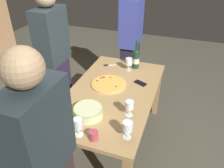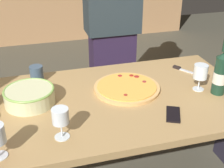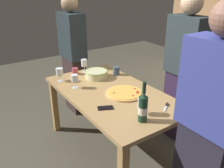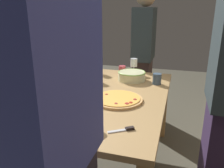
{
  "view_description": "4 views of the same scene",
  "coord_description": "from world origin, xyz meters",
  "px_view_note": "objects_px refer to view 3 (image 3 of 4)",
  "views": [
    {
      "loc": [
        -1.91,
        -0.67,
        2.1
      ],
      "look_at": [
        0.0,
        0.0,
        0.84
      ],
      "focal_mm": 36.19,
      "sensor_mm": 36.0,
      "label": 1
    },
    {
      "loc": [
        -0.41,
        -1.46,
        1.64
      ],
      "look_at": [
        0.0,
        0.0,
        0.84
      ],
      "focal_mm": 49.59,
      "sensor_mm": 36.0,
      "label": 2
    },
    {
      "loc": [
        1.89,
        -1.28,
        1.84
      ],
      "look_at": [
        0.0,
        0.0,
        0.84
      ],
      "focal_mm": 37.76,
      "sensor_mm": 36.0,
      "label": 3
    },
    {
      "loc": [
        1.73,
        0.52,
        1.43
      ],
      "look_at": [
        0.0,
        0.0,
        0.84
      ],
      "focal_mm": 36.59,
      "sensor_mm": 36.0,
      "label": 4
    }
  ],
  "objects_px": {
    "cell_phone": "(105,108)",
    "pizza_knife": "(166,106)",
    "wine_glass_by_bottle": "(84,63)",
    "wine_glass_far_right": "(75,78)",
    "cup_amber": "(75,71)",
    "wine_glass_near_pizza": "(142,103)",
    "wine_glass_far_left": "(60,72)",
    "person_guest_left": "(183,70)",
    "person_guest_right": "(209,125)",
    "serving_bowl": "(96,74)",
    "pizza": "(124,93)",
    "cup_ceramic": "(116,71)",
    "dining_table": "(112,100)",
    "wine_bottle": "(143,107)",
    "person_host": "(73,56)"
  },
  "relations": [
    {
      "from": "dining_table",
      "to": "person_guest_left",
      "type": "relative_size",
      "value": 0.91
    },
    {
      "from": "wine_glass_by_bottle",
      "to": "wine_glass_far_right",
      "type": "xyz_separation_m",
      "value": [
        0.39,
        -0.32,
        -0.01
      ]
    },
    {
      "from": "dining_table",
      "to": "person_guest_right",
      "type": "xyz_separation_m",
      "value": [
        1.1,
        0.1,
        0.24
      ]
    },
    {
      "from": "cell_phone",
      "to": "person_guest_left",
      "type": "bearing_deg",
      "value": 116.19
    },
    {
      "from": "wine_glass_by_bottle",
      "to": "cup_ceramic",
      "type": "relative_size",
      "value": 1.65
    },
    {
      "from": "dining_table",
      "to": "serving_bowl",
      "type": "relative_size",
      "value": 5.78
    },
    {
      "from": "wine_glass_by_bottle",
      "to": "person_guest_left",
      "type": "bearing_deg",
      "value": 40.14
    },
    {
      "from": "person_guest_left",
      "to": "person_guest_right",
      "type": "bearing_deg",
      "value": 65.27
    },
    {
      "from": "wine_glass_near_pizza",
      "to": "person_guest_left",
      "type": "bearing_deg",
      "value": 108.57
    },
    {
      "from": "cup_ceramic",
      "to": "dining_table",
      "type": "bearing_deg",
      "value": -40.0
    },
    {
      "from": "serving_bowl",
      "to": "wine_glass_far_left",
      "type": "bearing_deg",
      "value": -109.61
    },
    {
      "from": "serving_bowl",
      "to": "person_guest_left",
      "type": "xyz_separation_m",
      "value": [
        0.69,
        0.76,
        0.1
      ]
    },
    {
      "from": "wine_glass_by_bottle",
      "to": "wine_glass_far_right",
      "type": "relative_size",
      "value": 1.11
    },
    {
      "from": "cup_amber",
      "to": "cell_phone",
      "type": "relative_size",
      "value": 0.55
    },
    {
      "from": "wine_bottle",
      "to": "wine_glass_near_pizza",
      "type": "height_order",
      "value": "wine_bottle"
    },
    {
      "from": "pizza",
      "to": "wine_glass_by_bottle",
      "type": "height_order",
      "value": "wine_glass_by_bottle"
    },
    {
      "from": "person_guest_right",
      "to": "serving_bowl",
      "type": "bearing_deg",
      "value": -4.19
    },
    {
      "from": "wine_glass_far_left",
      "to": "person_guest_left",
      "type": "relative_size",
      "value": 0.09
    },
    {
      "from": "wine_glass_far_right",
      "to": "person_guest_right",
      "type": "height_order",
      "value": "person_guest_right"
    },
    {
      "from": "person_guest_left",
      "to": "person_guest_right",
      "type": "distance_m",
      "value": 1.13
    },
    {
      "from": "person_guest_left",
      "to": "wine_bottle",
      "type": "bearing_deg",
      "value": 37.76
    },
    {
      "from": "pizza",
      "to": "wine_glass_by_bottle",
      "type": "relative_size",
      "value": 2.31
    },
    {
      "from": "wine_glass_by_bottle",
      "to": "wine_glass_far_right",
      "type": "distance_m",
      "value": 0.5
    },
    {
      "from": "pizza",
      "to": "wine_bottle",
      "type": "xyz_separation_m",
      "value": [
        0.5,
        -0.18,
        0.12
      ]
    },
    {
      "from": "dining_table",
      "to": "pizza_knife",
      "type": "height_order",
      "value": "pizza_knife"
    },
    {
      "from": "cup_amber",
      "to": "wine_glass_near_pizza",
      "type": "bearing_deg",
      "value": 2.64
    },
    {
      "from": "serving_bowl",
      "to": "wine_glass_far_right",
      "type": "distance_m",
      "value": 0.38
    },
    {
      "from": "pizza",
      "to": "wine_glass_far_left",
      "type": "xyz_separation_m",
      "value": [
        -0.71,
        -0.42,
        0.1
      ]
    },
    {
      "from": "wine_bottle",
      "to": "cell_phone",
      "type": "xyz_separation_m",
      "value": [
        -0.35,
        -0.15,
        -0.13
      ]
    },
    {
      "from": "person_host",
      "to": "person_guest_right",
      "type": "relative_size",
      "value": 0.96
    },
    {
      "from": "cell_phone",
      "to": "pizza_knife",
      "type": "height_order",
      "value": "pizza_knife"
    },
    {
      "from": "serving_bowl",
      "to": "wine_glass_far_right",
      "type": "relative_size",
      "value": 1.79
    },
    {
      "from": "wine_glass_by_bottle",
      "to": "cell_phone",
      "type": "distance_m",
      "value": 1.02
    },
    {
      "from": "serving_bowl",
      "to": "wine_glass_near_pizza",
      "type": "bearing_deg",
      "value": -6.25
    },
    {
      "from": "pizza",
      "to": "wine_glass_near_pizza",
      "type": "height_order",
      "value": "wine_glass_near_pizza"
    },
    {
      "from": "person_guest_left",
      "to": "person_guest_right",
      "type": "xyz_separation_m",
      "value": [
        0.86,
        -0.73,
        -0.0
      ]
    },
    {
      "from": "dining_table",
      "to": "cup_amber",
      "type": "height_order",
      "value": "cup_amber"
    },
    {
      "from": "wine_glass_near_pizza",
      "to": "cell_phone",
      "type": "xyz_separation_m",
      "value": [
        -0.27,
        -0.22,
        -0.11
      ]
    },
    {
      "from": "wine_glass_near_pizza",
      "to": "wine_glass_by_bottle",
      "type": "distance_m",
      "value": 1.24
    },
    {
      "from": "dining_table",
      "to": "person_guest_left",
      "type": "distance_m",
      "value": 0.9
    },
    {
      "from": "serving_bowl",
      "to": "person_host",
      "type": "distance_m",
      "value": 0.67
    },
    {
      "from": "wine_glass_near_pizza",
      "to": "person_guest_left",
      "type": "distance_m",
      "value": 0.92
    },
    {
      "from": "person_guest_right",
      "to": "pizza",
      "type": "bearing_deg",
      "value": -4.06
    },
    {
      "from": "wine_glass_near_pizza",
      "to": "wine_glass_far_right",
      "type": "bearing_deg",
      "value": -163.89
    },
    {
      "from": "serving_bowl",
      "to": "cup_amber",
      "type": "bearing_deg",
      "value": -147.47
    },
    {
      "from": "wine_bottle",
      "to": "person_guest_right",
      "type": "distance_m",
      "value": 0.52
    },
    {
      "from": "wine_glass_near_pizza",
      "to": "pizza_knife",
      "type": "xyz_separation_m",
      "value": [
        0.03,
        0.28,
        -0.11
      ]
    },
    {
      "from": "person_host",
      "to": "wine_glass_near_pizza",
      "type": "bearing_deg",
      "value": 0.07
    },
    {
      "from": "wine_glass_far_right",
      "to": "person_guest_left",
      "type": "distance_m",
      "value": 1.25
    },
    {
      "from": "serving_bowl",
      "to": "person_guest_right",
      "type": "xyz_separation_m",
      "value": [
        1.55,
        0.03,
        0.09
      ]
    }
  ]
}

